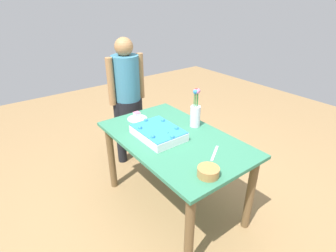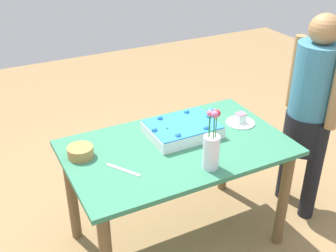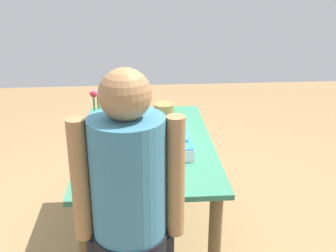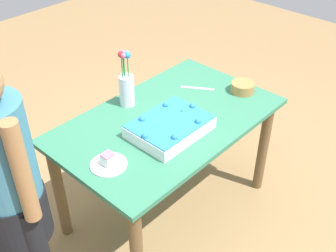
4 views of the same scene
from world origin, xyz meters
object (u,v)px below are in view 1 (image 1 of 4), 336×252
person_standing (127,95)px  cake_knife (215,153)px  serving_plate_with_slice (137,117)px  sheet_cake (158,133)px  fruit_bowl (208,172)px  flower_vase (195,113)px

person_standing → cake_knife: bearing=0.0°
person_standing → serving_plate_with_slice: bearing=-18.5°
sheet_cake → serving_plate_with_slice: sheet_cake is taller
cake_knife → fruit_bowl: 0.30m
fruit_bowl → person_standing: person_standing is taller
sheet_cake → flower_vase: size_ratio=1.19×
serving_plate_with_slice → cake_knife: size_ratio=0.86×
flower_vase → sheet_cake: bearing=-95.5°
sheet_cake → fruit_bowl: sheet_cake is taller
cake_knife → fruit_bowl: fruit_bowl is taller
serving_plate_with_slice → flower_vase: flower_vase is taller
flower_vase → fruit_bowl: size_ratio=2.40×
sheet_cake → person_standing: (-0.89, 0.20, 0.05)m
person_standing → flower_vase: bearing=12.1°
sheet_cake → person_standing: bearing=167.5°
serving_plate_with_slice → fruit_bowl: bearing=-4.6°
flower_vase → cake_knife: bearing=-24.0°
cake_knife → flower_vase: 0.51m
fruit_bowl → person_standing: (-1.55, 0.24, 0.06)m
serving_plate_with_slice → cake_knife: 0.93m
cake_knife → person_standing: size_ratio=0.15×
serving_plate_with_slice → fruit_bowl: (1.09, -0.09, 0.01)m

